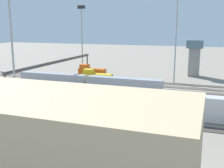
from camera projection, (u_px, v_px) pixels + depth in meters
name	position (u px, v px, depth m)	size (l,w,h in m)	color
ground_plane	(121.00, 95.00, 78.20)	(400.00, 400.00, 0.00)	gray
track_bed_0	(139.00, 81.00, 96.60)	(140.00, 2.80, 0.12)	#3D3833
track_bed_1	(135.00, 84.00, 92.00)	(140.00, 2.80, 0.12)	#4C443D
track_bed_2	(131.00, 87.00, 87.40)	(140.00, 2.80, 0.12)	#4C443D
track_bed_3	(126.00, 91.00, 82.79)	(140.00, 2.80, 0.12)	#3D3833
track_bed_4	(121.00, 95.00, 78.19)	(140.00, 2.80, 0.12)	#4C443D
track_bed_5	(115.00, 99.00, 73.59)	(140.00, 2.80, 0.12)	#4C443D
track_bed_6	(108.00, 104.00, 68.99)	(140.00, 2.80, 0.12)	#3D3833
track_bed_7	(101.00, 109.00, 64.39)	(140.00, 2.80, 0.12)	#4C443D
track_bed_8	(92.00, 116.00, 59.78)	(140.00, 2.80, 0.12)	#3D3833
train_on_track_7	(86.00, 97.00, 65.12)	(119.80, 3.00, 5.00)	silver
train_on_track_3	(87.00, 81.00, 86.67)	(47.20, 3.00, 3.80)	#A8AAB2
train_on_track_0	(91.00, 73.00, 102.15)	(10.00, 3.00, 5.00)	#D85914
train_on_track_2	(96.00, 78.00, 90.88)	(10.00, 3.00, 5.00)	gold
light_mast_0	(82.00, 32.00, 103.52)	(2.80, 0.70, 26.28)	#9EA0A5
light_mast_1	(10.00, 19.00, 59.25)	(2.80, 0.70, 32.70)	#9EA0A5
light_mast_2	(176.00, 28.00, 91.63)	(2.80, 0.70, 29.10)	#9EA0A5
signal_gantry	(56.00, 64.00, 83.45)	(0.70, 45.00, 8.80)	#4C4742
maintenance_shed	(25.00, 140.00, 32.84)	(39.41, 14.21, 11.54)	tan
control_tower	(194.00, 55.00, 105.86)	(6.00, 6.00, 13.75)	gray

